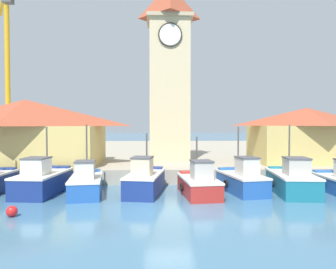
{
  "coord_description": "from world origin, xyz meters",
  "views": [
    {
      "loc": [
        -0.63,
        -16.21,
        4.29
      ],
      "look_at": [
        0.26,
        8.79,
        3.5
      ],
      "focal_mm": 35.0,
      "sensor_mm": 36.0,
      "label": 1
    }
  ],
  "objects_px": {
    "fishing_boat_mid_right": "(199,184)",
    "clock_tower": "(169,68)",
    "fishing_boat_right_inner": "(242,180)",
    "warehouse_left": "(25,131)",
    "fishing_boat_center": "(145,181)",
    "port_crane_near": "(8,84)",
    "fishing_boat_left_inner": "(43,181)",
    "mooring_buoy": "(12,211)",
    "fishing_boat_right_outer": "(292,181)",
    "warehouse_right": "(306,134)",
    "fishing_boat_mid_left": "(86,183)"
  },
  "relations": [
    {
      "from": "warehouse_right",
      "to": "port_crane_near",
      "type": "xyz_separation_m",
      "value": [
        -29.93,
        11.03,
        5.53
      ]
    },
    {
      "from": "clock_tower",
      "to": "mooring_buoy",
      "type": "xyz_separation_m",
      "value": [
        -7.85,
        -13.74,
        -8.97
      ]
    },
    {
      "from": "clock_tower",
      "to": "port_crane_near",
      "type": "height_order",
      "value": "port_crane_near"
    },
    {
      "from": "fishing_boat_left_inner",
      "to": "clock_tower",
      "type": "relative_size",
      "value": 0.29
    },
    {
      "from": "fishing_boat_right_inner",
      "to": "mooring_buoy",
      "type": "distance_m",
      "value": 13.09
    },
    {
      "from": "fishing_boat_right_outer",
      "to": "warehouse_right",
      "type": "height_order",
      "value": "warehouse_right"
    },
    {
      "from": "port_crane_near",
      "to": "mooring_buoy",
      "type": "xyz_separation_m",
      "value": [
        10.43,
        -23.18,
        -8.7
      ]
    },
    {
      "from": "port_crane_near",
      "to": "warehouse_left",
      "type": "bearing_deg",
      "value": -60.79
    },
    {
      "from": "fishing_boat_mid_right",
      "to": "mooring_buoy",
      "type": "relative_size",
      "value": 8.67
    },
    {
      "from": "fishing_boat_mid_left",
      "to": "warehouse_right",
      "type": "relative_size",
      "value": 0.53
    },
    {
      "from": "fishing_boat_mid_right",
      "to": "clock_tower",
      "type": "bearing_deg",
      "value": 98.34
    },
    {
      "from": "clock_tower",
      "to": "fishing_boat_right_inner",
      "type": "bearing_deg",
      "value": -64.13
    },
    {
      "from": "warehouse_left",
      "to": "mooring_buoy",
      "type": "xyz_separation_m",
      "value": [
        3.8,
        -11.33,
        -3.46
      ]
    },
    {
      "from": "fishing_boat_mid_left",
      "to": "fishing_boat_mid_right",
      "type": "bearing_deg",
      "value": -3.81
    },
    {
      "from": "fishing_boat_right_outer",
      "to": "mooring_buoy",
      "type": "bearing_deg",
      "value": -163.43
    },
    {
      "from": "fishing_boat_mid_right",
      "to": "warehouse_right",
      "type": "height_order",
      "value": "warehouse_right"
    },
    {
      "from": "clock_tower",
      "to": "warehouse_left",
      "type": "distance_m",
      "value": 13.11
    },
    {
      "from": "warehouse_right",
      "to": "fishing_boat_mid_right",
      "type": "bearing_deg",
      "value": -142.15
    },
    {
      "from": "fishing_boat_right_outer",
      "to": "clock_tower",
      "type": "height_order",
      "value": "clock_tower"
    },
    {
      "from": "fishing_boat_left_inner",
      "to": "fishing_boat_right_outer",
      "type": "xyz_separation_m",
      "value": [
        15.39,
        -0.58,
        -0.01
      ]
    },
    {
      "from": "fishing_boat_left_inner",
      "to": "warehouse_right",
      "type": "height_order",
      "value": "warehouse_right"
    },
    {
      "from": "fishing_boat_center",
      "to": "fishing_boat_mid_right",
      "type": "xyz_separation_m",
      "value": [
        3.26,
        -0.56,
        -0.09
      ]
    },
    {
      "from": "fishing_boat_right_inner",
      "to": "warehouse_left",
      "type": "distance_m",
      "value": 17.35
    },
    {
      "from": "port_crane_near",
      "to": "clock_tower",
      "type": "bearing_deg",
      "value": -27.32
    },
    {
      "from": "clock_tower",
      "to": "fishing_boat_center",
      "type": "bearing_deg",
      "value": -101.71
    },
    {
      "from": "clock_tower",
      "to": "warehouse_right",
      "type": "bearing_deg",
      "value": -7.75
    },
    {
      "from": "warehouse_left",
      "to": "warehouse_right",
      "type": "relative_size",
      "value": 1.32
    },
    {
      "from": "warehouse_left",
      "to": "mooring_buoy",
      "type": "relative_size",
      "value": 23.41
    },
    {
      "from": "fishing_boat_left_inner",
      "to": "fishing_boat_mid_right",
      "type": "xyz_separation_m",
      "value": [
        9.57,
        -0.87,
        -0.09
      ]
    },
    {
      "from": "fishing_boat_center",
      "to": "port_crane_near",
      "type": "relative_size",
      "value": 0.23
    },
    {
      "from": "fishing_boat_mid_right",
      "to": "clock_tower",
      "type": "distance_m",
      "value": 12.87
    },
    {
      "from": "fishing_boat_right_inner",
      "to": "clock_tower",
      "type": "distance_m",
      "value": 12.87
    },
    {
      "from": "fishing_boat_mid_right",
      "to": "warehouse_right",
      "type": "xyz_separation_m",
      "value": [
        10.25,
        7.97,
        2.7
      ]
    },
    {
      "from": "fishing_boat_left_inner",
      "to": "fishing_boat_mid_right",
      "type": "height_order",
      "value": "fishing_boat_left_inner"
    },
    {
      "from": "fishing_boat_right_outer",
      "to": "warehouse_left",
      "type": "bearing_deg",
      "value": 160.04
    },
    {
      "from": "fishing_boat_mid_left",
      "to": "fishing_boat_center",
      "type": "height_order",
      "value": "fishing_boat_mid_left"
    },
    {
      "from": "fishing_boat_right_inner",
      "to": "fishing_boat_right_outer",
      "type": "distance_m",
      "value": 3.02
    },
    {
      "from": "clock_tower",
      "to": "warehouse_left",
      "type": "bearing_deg",
      "value": -168.32
    },
    {
      "from": "fishing_boat_right_outer",
      "to": "warehouse_left",
      "type": "relative_size",
      "value": 0.41
    },
    {
      "from": "fishing_boat_mid_left",
      "to": "fishing_boat_right_inner",
      "type": "xyz_separation_m",
      "value": [
        9.66,
        0.36,
        0.04
      ]
    },
    {
      "from": "port_crane_near",
      "to": "warehouse_right",
      "type": "bearing_deg",
      "value": -20.23
    },
    {
      "from": "port_crane_near",
      "to": "fishing_boat_right_inner",
      "type": "bearing_deg",
      "value": -38.92
    },
    {
      "from": "fishing_boat_center",
      "to": "mooring_buoy",
      "type": "height_order",
      "value": "fishing_boat_center"
    },
    {
      "from": "fishing_boat_mid_left",
      "to": "warehouse_right",
      "type": "bearing_deg",
      "value": 23.75
    },
    {
      "from": "fishing_boat_right_outer",
      "to": "fishing_boat_mid_right",
      "type": "bearing_deg",
      "value": -177.09
    },
    {
      "from": "fishing_boat_mid_right",
      "to": "mooring_buoy",
      "type": "bearing_deg",
      "value": -155.65
    },
    {
      "from": "fishing_boat_mid_right",
      "to": "port_crane_near",
      "type": "distance_m",
      "value": 28.56
    },
    {
      "from": "fishing_boat_right_outer",
      "to": "warehouse_right",
      "type": "xyz_separation_m",
      "value": [
        4.44,
        7.67,
        2.62
      ]
    },
    {
      "from": "fishing_boat_right_inner",
      "to": "fishing_boat_left_inner",
      "type": "bearing_deg",
      "value": 179.76
    },
    {
      "from": "fishing_boat_left_inner",
      "to": "fishing_boat_mid_left",
      "type": "relative_size",
      "value": 1.05
    }
  ]
}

